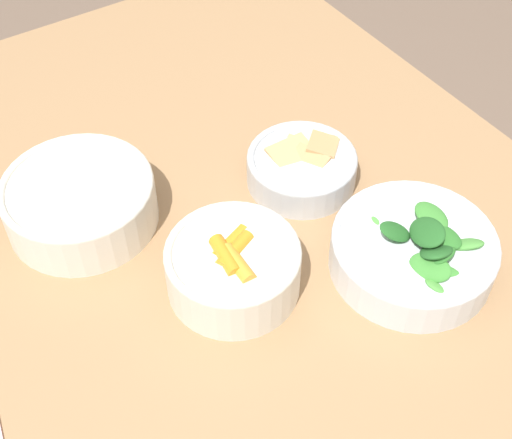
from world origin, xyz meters
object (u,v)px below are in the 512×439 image
object	(u,v)px
bowl_beans_hotdog	(80,203)
bowl_cookies	(301,167)
bowl_greens	(415,251)
bowl_carrots	(234,266)

from	to	relation	value
bowl_beans_hotdog	bowl_cookies	bearing A→B (deg)	-108.84
bowl_greens	bowl_beans_hotdog	distance (m)	0.41
bowl_cookies	bowl_greens	bearing A→B (deg)	-172.44
bowl_cookies	bowl_carrots	bearing A→B (deg)	121.01
bowl_beans_hotdog	bowl_carrots	bearing A→B (deg)	-151.68
bowl_carrots	bowl_cookies	bearing A→B (deg)	-58.99
bowl_carrots	bowl_beans_hotdog	world-z (taller)	bowl_carrots
bowl_carrots	bowl_greens	distance (m)	0.21
bowl_cookies	bowl_beans_hotdog	bearing A→B (deg)	71.16
bowl_carrots	bowl_cookies	xyz separation A→B (m)	(0.10, -0.17, -0.01)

